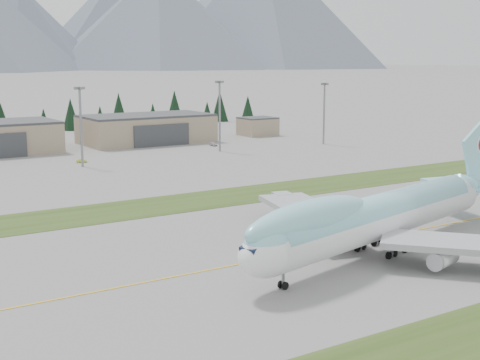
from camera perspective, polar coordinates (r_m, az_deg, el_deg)
ground at (r=108.77m, az=3.80°, el=-6.46°), size 7000.00×7000.00×0.00m
grass_strip_far at (r=146.25m, az=-6.71°, el=-2.17°), size 400.00×18.00×0.08m
taxiway_line_main at (r=108.77m, az=3.80°, el=-6.46°), size 400.00×0.40×0.02m
boeing_747_freighter at (r=110.54m, az=11.82°, el=-2.98°), size 73.44×61.52×19.29m
hangar_right at (r=258.27m, az=-7.97°, el=4.37°), size 48.00×26.60×10.80m
control_shed at (r=281.27m, az=1.52°, el=4.61°), size 14.00×12.00×7.60m
floodlight_masts at (r=201.74m, az=-16.81°, el=5.48°), size 200.68×10.35×24.26m
service_vehicle_b at (r=211.65m, az=-13.36°, el=1.45°), size 3.47×2.09×1.08m
service_vehicle_c at (r=246.61m, az=-2.28°, el=2.93°), size 2.19×4.47×1.25m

